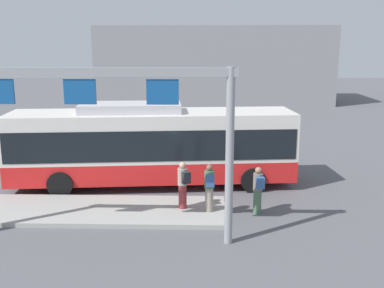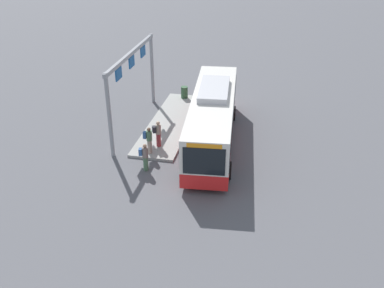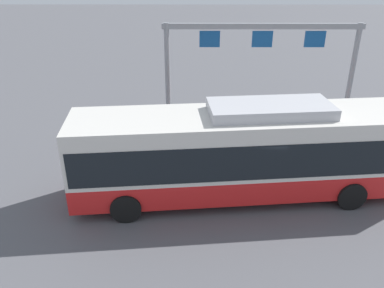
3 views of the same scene
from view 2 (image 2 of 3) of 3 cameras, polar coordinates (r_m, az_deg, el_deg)
ground_plane at (r=27.74m, az=2.61°, el=0.15°), size 120.00×120.00×0.00m
platform_curb at (r=30.16m, az=-2.70°, el=2.77°), size 10.00×2.80×0.16m
bus_main at (r=26.94m, az=2.70°, el=3.55°), size 11.76×3.63×3.46m
person_boarding at (r=24.59m, az=-6.15°, el=-1.62°), size 0.40×0.57×1.67m
person_waiting_near at (r=25.99m, az=-5.64°, el=0.59°), size 0.37×0.54×1.67m
person_waiting_mid at (r=26.69m, az=-4.46°, el=1.42°), size 0.54×0.61×1.67m
platform_sign_gantry at (r=28.75m, az=-7.76°, el=9.09°), size 8.82×0.24×5.20m
trash_bin at (r=33.86m, az=-0.99°, el=6.74°), size 0.52×0.52×0.90m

